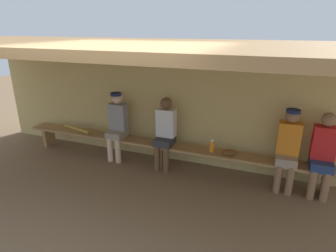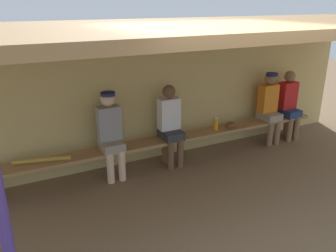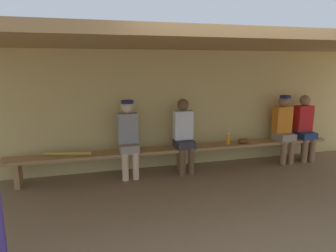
# 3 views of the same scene
# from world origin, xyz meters

# --- Properties ---
(ground_plane) EXTENTS (24.00, 24.00, 0.00)m
(ground_plane) POSITION_xyz_m (0.00, 0.00, 0.00)
(ground_plane) COLOR brown
(back_wall) EXTENTS (8.00, 0.20, 2.20)m
(back_wall) POSITION_xyz_m (0.00, 2.00, 1.10)
(back_wall) COLOR tan
(back_wall) RESTS_ON ground
(dugout_roof) EXTENTS (8.00, 2.80, 0.12)m
(dugout_roof) POSITION_xyz_m (0.00, 0.70, 2.26)
(dugout_roof) COLOR #9E7547
(dugout_roof) RESTS_ON back_wall
(support_post) EXTENTS (0.10, 0.10, 2.20)m
(support_post) POSITION_xyz_m (-2.48, -0.55, 1.10)
(support_post) COLOR #4C388C
(support_post) RESTS_ON ground
(bench) EXTENTS (6.00, 0.36, 0.46)m
(bench) POSITION_xyz_m (0.00, 1.55, 0.39)
(bench) COLOR #9E7547
(bench) RESTS_ON ground
(player_rightmost) EXTENTS (0.34, 0.42, 1.34)m
(player_rightmost) POSITION_xyz_m (-0.96, 1.55, 0.75)
(player_rightmost) COLOR gray
(player_rightmost) RESTS_ON ground
(player_leftmost) EXTENTS (0.34, 0.42, 1.34)m
(player_leftmost) POSITION_xyz_m (0.05, 1.55, 0.73)
(player_leftmost) COLOR #333338
(player_leftmost) RESTS_ON ground
(player_middle) EXTENTS (0.34, 0.42, 1.34)m
(player_middle) POSITION_xyz_m (2.14, 1.55, 0.75)
(player_middle) COLOR gray
(player_middle) RESTS_ON ground
(player_with_sunglasses) EXTENTS (0.34, 0.42, 1.34)m
(player_with_sunglasses) POSITION_xyz_m (2.63, 1.55, 0.73)
(player_with_sunglasses) COLOR navy
(player_with_sunglasses) RESTS_ON ground
(water_bottle_clear) EXTENTS (0.08, 0.08, 0.22)m
(water_bottle_clear) POSITION_xyz_m (0.93, 1.54, 0.57)
(water_bottle_clear) COLOR orange
(water_bottle_clear) RESTS_ON bench
(baseball_glove_worn) EXTENTS (0.29, 0.25, 0.09)m
(baseball_glove_worn) POSITION_xyz_m (1.24, 1.52, 0.51)
(baseball_glove_worn) COLOR brown
(baseball_glove_worn) RESTS_ON bench
(baseball_bat) EXTENTS (0.77, 0.25, 0.07)m
(baseball_bat) POSITION_xyz_m (-1.97, 1.55, 0.49)
(baseball_bat) COLOR #B28C33
(baseball_bat) RESTS_ON bench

